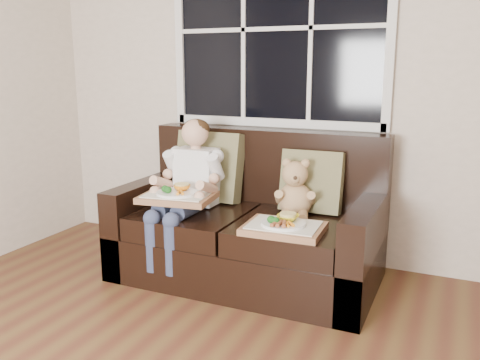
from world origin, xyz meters
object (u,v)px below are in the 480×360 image
at_px(loveseat, 250,231).
at_px(tray_right, 284,226).
at_px(child, 189,179).
at_px(teddy_bear, 295,192).
at_px(tray_left, 178,196).

height_order(loveseat, tray_right, loveseat).
distance_m(child, teddy_bear, 0.71).
bearing_deg(child, tray_left, -91.00).
relative_size(loveseat, child, 1.84).
relative_size(child, tray_left, 1.84).
xyz_separation_m(loveseat, child, (-0.40, -0.12, 0.35)).
relative_size(child, tray_right, 1.96).
height_order(loveseat, child, child).
bearing_deg(loveseat, tray_right, -43.25).
xyz_separation_m(teddy_bear, tray_left, (-0.70, -0.28, -0.03)).
bearing_deg(loveseat, teddy_bear, 1.74).
bearing_deg(teddy_bear, tray_left, -173.97).
distance_m(loveseat, teddy_bear, 0.42).
xyz_separation_m(teddy_bear, tray_right, (0.05, -0.34, -0.12)).
bearing_deg(tray_left, child, 81.14).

